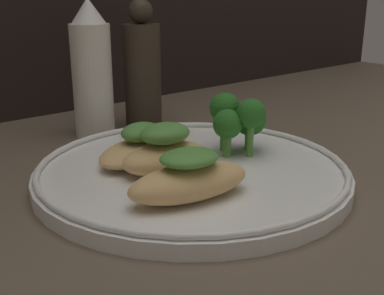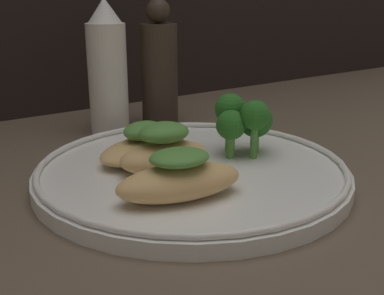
% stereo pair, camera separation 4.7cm
% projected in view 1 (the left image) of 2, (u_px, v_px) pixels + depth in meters
% --- Properties ---
extents(ground_plane, '(1.80, 1.80, 0.01)m').
position_uv_depth(ground_plane, '(192.00, 185.00, 0.48)').
color(ground_plane, brown).
extents(plate, '(0.31, 0.31, 0.02)m').
position_uv_depth(plate, '(192.00, 171.00, 0.47)').
color(plate, white).
rests_on(plate, ground_plane).
extents(grilled_meat_front, '(0.12, 0.07, 0.04)m').
position_uv_depth(grilled_meat_front, '(189.00, 179.00, 0.39)').
color(grilled_meat_front, tan).
rests_on(grilled_meat_front, plate).
extents(grilled_meat_middle, '(0.09, 0.06, 0.05)m').
position_uv_depth(grilled_meat_middle, '(165.00, 152.00, 0.45)').
color(grilled_meat_middle, tan).
rests_on(grilled_meat_middle, plate).
extents(grilled_meat_back, '(0.12, 0.09, 0.04)m').
position_uv_depth(grilled_meat_back, '(142.00, 147.00, 0.49)').
color(grilled_meat_back, tan).
rests_on(grilled_meat_back, plate).
extents(broccoli_bunch, '(0.07, 0.06, 0.06)m').
position_uv_depth(broccoli_bunch, '(238.00, 117.00, 0.50)').
color(broccoli_bunch, '#569942').
rests_on(broccoli_bunch, plate).
extents(sauce_bottle, '(0.05, 0.05, 0.17)m').
position_uv_depth(sauce_bottle, '(92.00, 72.00, 0.60)').
color(sauce_bottle, white).
rests_on(sauce_bottle, ground_plane).
extents(pepper_grinder, '(0.05, 0.05, 0.17)m').
position_uv_depth(pepper_grinder, '(142.00, 70.00, 0.65)').
color(pepper_grinder, '#382D23').
rests_on(pepper_grinder, ground_plane).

